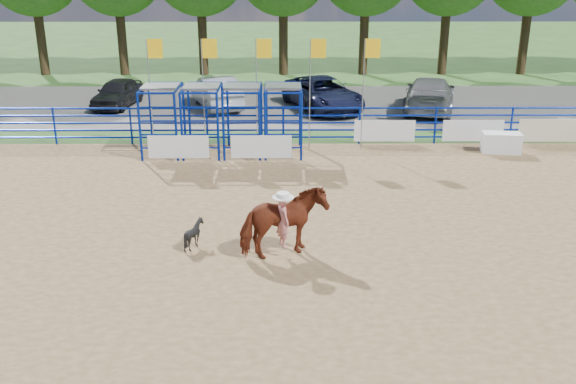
% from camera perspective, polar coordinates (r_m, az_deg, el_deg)
% --- Properties ---
extents(ground, '(120.00, 120.00, 0.00)m').
position_cam_1_polar(ground, '(16.19, -0.42, -5.55)').
color(ground, '#375E25').
rests_on(ground, ground).
extents(arena_dirt, '(30.00, 20.00, 0.02)m').
position_cam_1_polar(arena_dirt, '(16.19, -0.42, -5.52)').
color(arena_dirt, olive).
rests_on(arena_dirt, ground).
extents(gravel_strip, '(40.00, 10.00, 0.01)m').
position_cam_1_polar(gravel_strip, '(32.35, -0.41, 7.71)').
color(gravel_strip, slate).
rests_on(gravel_strip, ground).
extents(announcer_table, '(1.49, 0.82, 0.76)m').
position_cam_1_polar(announcer_table, '(25.62, 18.41, 4.18)').
color(announcer_table, white).
rests_on(announcer_table, arena_dirt).
extents(horse_and_rider, '(2.31, 1.70, 2.32)m').
position_cam_1_polar(horse_and_rider, '(15.68, -0.44, -2.60)').
color(horse_and_rider, maroon).
rests_on(horse_and_rider, arena_dirt).
extents(calf, '(0.83, 0.79, 0.73)m').
position_cam_1_polar(calf, '(16.55, -8.35, -3.71)').
color(calf, black).
rests_on(calf, arena_dirt).
extents(car_a, '(2.13, 4.17, 1.36)m').
position_cam_1_polar(car_a, '(33.07, -14.92, 8.52)').
color(car_a, black).
rests_on(car_a, gravel_strip).
extents(car_b, '(3.07, 4.93, 1.53)m').
position_cam_1_polar(car_b, '(31.93, -6.39, 8.83)').
color(car_b, '#919399').
rests_on(car_b, gravel_strip).
extents(car_c, '(4.26, 6.02, 1.52)m').
position_cam_1_polar(car_c, '(31.44, 3.12, 8.73)').
color(car_c, '#161937').
rests_on(car_c, gravel_strip).
extents(car_d, '(3.60, 5.94, 1.61)m').
position_cam_1_polar(car_d, '(31.74, 12.49, 8.48)').
color(car_d, '#5B5B5E').
rests_on(car_d, gravel_strip).
extents(perimeter_fence, '(30.10, 20.10, 1.50)m').
position_cam_1_polar(perimeter_fence, '(15.88, -0.43, -3.12)').
color(perimeter_fence, '#061F8F').
rests_on(perimeter_fence, ground).
extents(chute_assembly, '(19.32, 2.41, 4.20)m').
position_cam_1_polar(chute_assembly, '(24.20, -4.96, 6.35)').
color(chute_assembly, '#061F8F').
rests_on(chute_assembly, ground).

